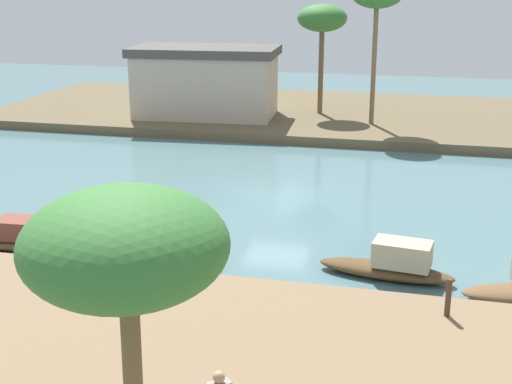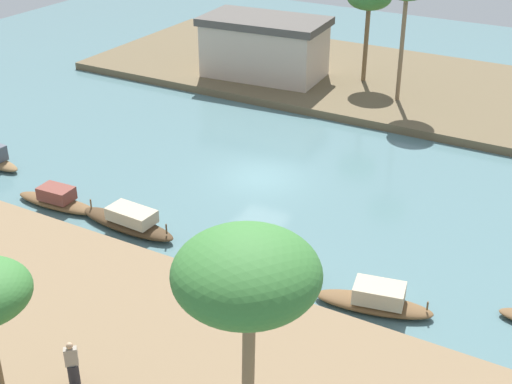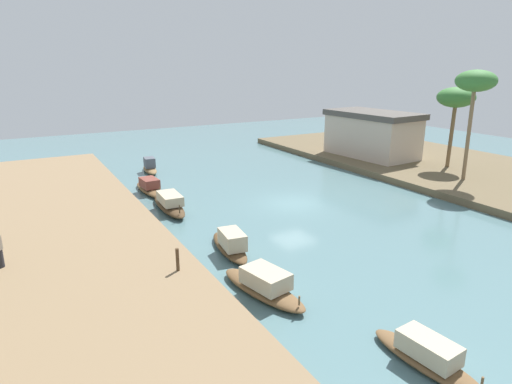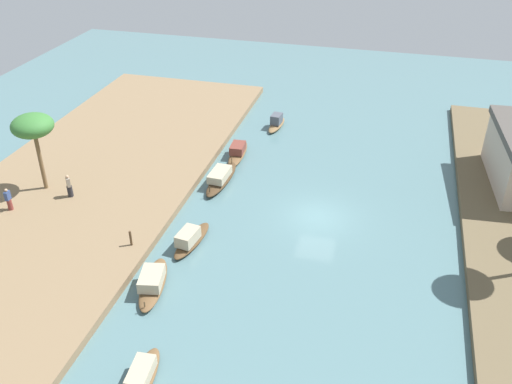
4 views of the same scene
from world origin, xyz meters
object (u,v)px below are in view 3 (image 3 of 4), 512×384
object	(u,v)px
sampan_downstream_large	(169,203)
palm_tree_right_short	(476,83)
mooring_post	(178,260)
riverside_building	(372,134)
sampan_open_hull	(230,244)
sampan_upstream_small	(150,167)
sampan_with_tall_canopy	(427,356)
sampan_foreground	(150,188)
palm_tree_right_tall	(456,99)
sampan_with_red_awning	(264,285)

from	to	relation	value
sampan_downstream_large	palm_tree_right_short	bearing A→B (deg)	78.49
mooring_post	riverside_building	bearing A→B (deg)	120.25
riverside_building	sampan_open_hull	bearing A→B (deg)	-63.41
riverside_building	palm_tree_right_short	bearing A→B (deg)	-5.14
sampan_upstream_small	sampan_with_tall_canopy	distance (m)	27.59
sampan_with_tall_canopy	riverside_building	xyz separation A→B (m)	(-22.00, 18.49, 2.15)
sampan_downstream_large	sampan_foreground	bearing A→B (deg)	-177.41
palm_tree_right_tall	sampan_open_hull	bearing A→B (deg)	-75.93
sampan_downstream_large	riverside_building	xyz separation A→B (m)	(-4.53, 20.53, 2.10)
sampan_downstream_large	mooring_post	bearing A→B (deg)	-13.54
sampan_upstream_small	sampan_downstream_large	size ratio (longest dim) A/B	0.65
mooring_post	sampan_foreground	bearing A→B (deg)	168.94
sampan_open_hull	palm_tree_right_tall	distance (m)	23.76
sampan_upstream_small	sampan_with_tall_canopy	bearing A→B (deg)	6.34
mooring_post	riverside_building	world-z (taller)	riverside_building
sampan_with_tall_canopy	palm_tree_right_short	xyz separation A→B (m)	(-12.37, 18.35, 6.94)
sampan_foreground	sampan_open_hull	world-z (taller)	sampan_open_hull
palm_tree_right_tall	riverside_building	bearing A→B (deg)	-159.22
palm_tree_right_short	sampan_upstream_small	bearing A→B (deg)	-129.14
sampan_downstream_large	palm_tree_right_tall	size ratio (longest dim) A/B	0.81
palm_tree_right_short	sampan_with_red_awning	bearing A→B (deg)	-72.45
sampan_upstream_small	sampan_open_hull	xyz separation A→B (m)	(17.56, -1.17, 0.01)
palm_tree_right_tall	palm_tree_right_short	xyz separation A→B (m)	(3.28, -2.55, 1.36)
sampan_open_hull	palm_tree_right_tall	world-z (taller)	palm_tree_right_tall
palm_tree_right_short	riverside_building	bearing A→B (deg)	179.16
sampan_foreground	sampan_upstream_small	size ratio (longest dim) A/B	1.36
sampan_foreground	sampan_downstream_large	xyz separation A→B (m)	(4.20, 0.00, 0.05)
sampan_with_tall_canopy	sampan_downstream_large	size ratio (longest dim) A/B	0.73
sampan_with_tall_canopy	mooring_post	size ratio (longest dim) A/B	3.92
riverside_building	sampan_foreground	bearing A→B (deg)	-93.38
palm_tree_right_short	palm_tree_right_tall	bearing A→B (deg)	142.09
sampan_with_red_awning	mooring_post	xyz separation A→B (m)	(-2.63, -2.50, 0.56)
mooring_post	palm_tree_right_tall	bearing A→B (deg)	105.59
sampan_with_tall_canopy	mooring_post	world-z (taller)	mooring_post
sampan_downstream_large	riverside_building	world-z (taller)	riverside_building
palm_tree_right_short	sampan_with_tall_canopy	bearing A→B (deg)	-56.01
sampan_with_red_awning	riverside_building	distance (m)	26.23
sampan_with_tall_canopy	sampan_downstream_large	bearing A→B (deg)	-178.51
sampan_with_tall_canopy	palm_tree_right_tall	size ratio (longest dim) A/B	0.60
sampan_with_tall_canopy	palm_tree_right_tall	distance (m)	26.70
sampan_with_red_awning	mooring_post	world-z (taller)	mooring_post
sampan_with_red_awning	palm_tree_right_tall	size ratio (longest dim) A/B	0.72
sampan_upstream_small	palm_tree_right_short	size ratio (longest dim) A/B	0.44
sampan_upstream_small	sampan_with_tall_canopy	size ratio (longest dim) A/B	0.89
sampan_open_hull	sampan_downstream_large	bearing A→B (deg)	-168.65
sampan_open_hull	palm_tree_right_short	world-z (taller)	palm_tree_right_short
sampan_upstream_small	mooring_post	distance (m)	19.54
sampan_foreground	palm_tree_right_short	world-z (taller)	palm_tree_right_short
sampan_foreground	sampan_with_red_awning	size ratio (longest dim) A/B	1.01
sampan_downstream_large	mooring_post	xyz separation A→B (m)	(8.94, -2.57, 0.55)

